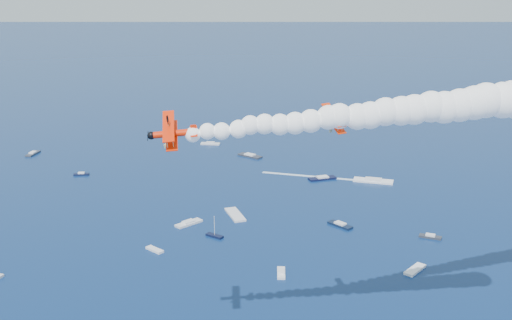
{
  "coord_description": "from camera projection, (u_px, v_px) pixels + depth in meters",
  "views": [
    {
      "loc": [
        3.84,
        -90.62,
        82.38
      ],
      "look_at": [
        -5.66,
        17.08,
        49.72
      ],
      "focal_mm": 44.98,
      "sensor_mm": 36.0,
      "label": 1
    }
  ],
  "objects": [
    {
      "name": "spectator_boats",
      "position": [
        305.0,
        211.0,
        224.85
      ],
      "size": [
        251.37,
        175.02,
        0.7
      ],
      "color": "white",
      "rests_on": "ground"
    },
    {
      "name": "biplane_lead",
      "position": [
        335.0,
        121.0,
        113.54
      ],
      "size": [
        9.67,
        10.92,
        7.5
      ],
      "primitive_type": null,
      "rotation": [
        -0.34,
        0.07,
        3.53
      ],
      "color": "#F02E05"
    },
    {
      "name": "boat_wakes",
      "position": [
        512.0,
        240.0,
        201.49
      ],
      "size": [
        167.6,
        124.04,
        0.04
      ],
      "color": "white",
      "rests_on": "ground"
    },
    {
      "name": "smoke_trail_lead",
      "position": [
        500.0,
        95.0,
        122.46
      ],
      "size": [
        71.5,
        52.82,
        12.26
      ],
      "primitive_type": null,
      "rotation": [
        0.0,
        0.0,
        3.53
      ],
      "color": "white"
    },
    {
      "name": "biplane_trail",
      "position": [
        173.0,
        134.0,
        108.88
      ],
      "size": [
        10.2,
        12.29,
        9.19
      ],
      "primitive_type": null,
      "rotation": [
        -0.34,
        0.07,
        3.32
      ],
      "color": "#FF2705"
    },
    {
      "name": "smoke_trail_trail",
      "position": [
        371.0,
        114.0,
        111.22
      ],
      "size": [
        70.53,
        30.46,
        12.26
      ],
      "primitive_type": null,
      "rotation": [
        0.0,
        0.0,
        3.32
      ],
      "color": "white"
    }
  ]
}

